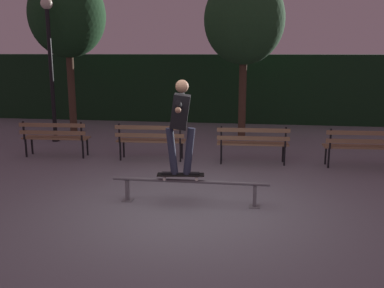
{
  "coord_description": "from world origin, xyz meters",
  "views": [
    {
      "loc": [
        1.01,
        -6.58,
        2.51
      ],
      "look_at": [
        -0.08,
        1.0,
        0.85
      ],
      "focal_mm": 40.37,
      "sensor_mm": 36.0,
      "label": 1
    }
  ],
  "objects_px": {
    "park_bench_left_center": "(151,138)",
    "tree_behind_benches": "(244,20)",
    "park_bench_rightmost": "(362,144)",
    "lamp_post_left": "(50,52)",
    "grind_rail": "(190,185)",
    "skateboard": "(181,175)",
    "park_bench_right_center": "(253,141)",
    "park_bench_leftmost": "(55,135)",
    "skateboarder": "(181,119)",
    "tree_far_left": "(67,16)"
  },
  "relations": [
    {
      "from": "tree_behind_benches",
      "to": "lamp_post_left",
      "type": "height_order",
      "value": "tree_behind_benches"
    },
    {
      "from": "tree_far_left",
      "to": "tree_behind_benches",
      "type": "height_order",
      "value": "tree_far_left"
    },
    {
      "from": "park_bench_right_center",
      "to": "tree_behind_benches",
      "type": "relative_size",
      "value": 0.35
    },
    {
      "from": "skateboard",
      "to": "tree_far_left",
      "type": "relative_size",
      "value": 0.17
    },
    {
      "from": "park_bench_rightmost",
      "to": "tree_far_left",
      "type": "bearing_deg",
      "value": 157.94
    },
    {
      "from": "park_bench_leftmost",
      "to": "tree_far_left",
      "type": "xyz_separation_m",
      "value": [
        -0.93,
        3.23,
        3.0
      ]
    },
    {
      "from": "skateboarder",
      "to": "lamp_post_left",
      "type": "xyz_separation_m",
      "value": [
        -4.37,
        4.53,
        1.05
      ]
    },
    {
      "from": "park_bench_leftmost",
      "to": "park_bench_rightmost",
      "type": "relative_size",
      "value": 1.0
    },
    {
      "from": "skateboarder",
      "to": "grind_rail",
      "type": "bearing_deg",
      "value": -0.13
    },
    {
      "from": "grind_rail",
      "to": "lamp_post_left",
      "type": "xyz_separation_m",
      "value": [
        -4.52,
        4.53,
        2.16
      ]
    },
    {
      "from": "tree_behind_benches",
      "to": "grind_rail",
      "type": "bearing_deg",
      "value": -96.49
    },
    {
      "from": "grind_rail",
      "to": "tree_behind_benches",
      "type": "distance_m",
      "value": 6.74
    },
    {
      "from": "skateboard",
      "to": "park_bench_rightmost",
      "type": "relative_size",
      "value": 0.49
    },
    {
      "from": "skateboarder",
      "to": "skateboard",
      "type": "bearing_deg",
      "value": -173.16
    },
    {
      "from": "park_bench_right_center",
      "to": "park_bench_leftmost",
      "type": "bearing_deg",
      "value": 180.0
    },
    {
      "from": "tree_far_left",
      "to": "skateboarder",
      "type": "bearing_deg",
      "value": -53.37
    },
    {
      "from": "park_bench_rightmost",
      "to": "lamp_post_left",
      "type": "distance_m",
      "value": 8.31
    },
    {
      "from": "park_bench_left_center",
      "to": "tree_far_left",
      "type": "relative_size",
      "value": 0.34
    },
    {
      "from": "grind_rail",
      "to": "park_bench_right_center",
      "type": "distance_m",
      "value": 2.95
    },
    {
      "from": "park_bench_leftmost",
      "to": "tree_behind_benches",
      "type": "distance_m",
      "value": 6.11
    },
    {
      "from": "skateboarder",
      "to": "park_bench_leftmost",
      "type": "height_order",
      "value": "skateboarder"
    },
    {
      "from": "park_bench_right_center",
      "to": "lamp_post_left",
      "type": "height_order",
      "value": "lamp_post_left"
    },
    {
      "from": "skateboard",
      "to": "tree_behind_benches",
      "type": "xyz_separation_m",
      "value": [
        0.83,
        5.99,
        2.86
      ]
    },
    {
      "from": "park_bench_leftmost",
      "to": "lamp_post_left",
      "type": "relative_size",
      "value": 0.41
    },
    {
      "from": "skateboarder",
      "to": "lamp_post_left",
      "type": "bearing_deg",
      "value": 133.98
    },
    {
      "from": "grind_rail",
      "to": "park_bench_rightmost",
      "type": "bearing_deg",
      "value": 39.33
    },
    {
      "from": "park_bench_left_center",
      "to": "park_bench_right_center",
      "type": "bearing_deg",
      "value": 0.0
    },
    {
      "from": "grind_rail",
      "to": "skateboard",
      "type": "distance_m",
      "value": 0.23
    },
    {
      "from": "park_bench_leftmost",
      "to": "park_bench_rightmost",
      "type": "height_order",
      "value": "same"
    },
    {
      "from": "park_bench_right_center",
      "to": "park_bench_left_center",
      "type": "bearing_deg",
      "value": 180.0
    },
    {
      "from": "park_bench_leftmost",
      "to": "park_bench_right_center",
      "type": "bearing_deg",
      "value": 0.0
    },
    {
      "from": "skateboard",
      "to": "park_bench_rightmost",
      "type": "distance_m",
      "value": 4.47
    },
    {
      "from": "park_bench_right_center",
      "to": "skateboard",
      "type": "bearing_deg",
      "value": -113.02
    },
    {
      "from": "park_bench_right_center",
      "to": "tree_behind_benches",
      "type": "bearing_deg",
      "value": 96.0
    },
    {
      "from": "park_bench_left_center",
      "to": "tree_behind_benches",
      "type": "distance_m",
      "value": 4.73
    },
    {
      "from": "park_bench_leftmost",
      "to": "tree_far_left",
      "type": "bearing_deg",
      "value": 106.0
    },
    {
      "from": "park_bench_leftmost",
      "to": "grind_rail",
      "type": "bearing_deg",
      "value": -36.91
    },
    {
      "from": "park_bench_right_center",
      "to": "tree_behind_benches",
      "type": "distance_m",
      "value": 4.3
    },
    {
      "from": "skateboarder",
      "to": "park_bench_leftmost",
      "type": "bearing_deg",
      "value": 141.95
    },
    {
      "from": "grind_rail",
      "to": "park_bench_left_center",
      "type": "height_order",
      "value": "park_bench_left_center"
    },
    {
      "from": "lamp_post_left",
      "to": "grind_rail",
      "type": "bearing_deg",
      "value": -45.07
    },
    {
      "from": "grind_rail",
      "to": "park_bench_rightmost",
      "type": "distance_m",
      "value": 4.36
    },
    {
      "from": "skateboarder",
      "to": "tree_behind_benches",
      "type": "relative_size",
      "value": 0.34
    },
    {
      "from": "skateboarder",
      "to": "park_bench_left_center",
      "type": "relative_size",
      "value": 0.96
    },
    {
      "from": "park_bench_rightmost",
      "to": "tree_behind_benches",
      "type": "xyz_separation_m",
      "value": [
        -2.69,
        3.23,
        2.81
      ]
    },
    {
      "from": "skateboard",
      "to": "tree_far_left",
      "type": "distance_m",
      "value": 8.06
    },
    {
      "from": "grind_rail",
      "to": "park_bench_rightmost",
      "type": "height_order",
      "value": "park_bench_rightmost"
    },
    {
      "from": "tree_behind_benches",
      "to": "skateboarder",
      "type": "bearing_deg",
      "value": -97.89
    },
    {
      "from": "park_bench_left_center",
      "to": "tree_far_left",
      "type": "bearing_deg",
      "value": 135.39
    },
    {
      "from": "park_bench_rightmost",
      "to": "lamp_post_left",
      "type": "bearing_deg",
      "value": 167.37
    }
  ]
}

